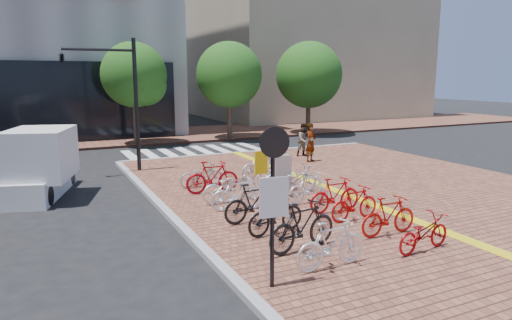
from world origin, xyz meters
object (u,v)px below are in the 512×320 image
pedestrian_b (304,140)px  pedestrian_a (311,142)px  bike_9 (389,216)px  bike_3 (254,202)px  bike_11 (335,195)px  yellow_sign (261,167)px  bike_7 (201,175)px  bike_2 (276,214)px  bike_14 (277,174)px  notice_sign (273,188)px  box_truck (34,164)px  bike_6 (212,177)px  bike_4 (238,194)px  bike_15 (261,166)px  bike_10 (355,203)px  bike_5 (230,186)px  bike_12 (310,187)px  bike_1 (303,226)px  traffic_light_pole (103,80)px  bike_8 (424,233)px  utility_box (282,173)px  bike_13 (295,180)px  bike_0 (331,244)px

pedestrian_b → pedestrian_a: bearing=-109.4°
bike_9 → bike_3: bearing=46.4°
bike_3 → bike_11: 2.56m
bike_9 → yellow_sign: yellow_sign is taller
yellow_sign → bike_7: bearing=107.9°
bike_11 → pedestrian_a: bearing=-27.9°
bike_2 → yellow_sign: 2.89m
bike_14 → pedestrian_b: pedestrian_b is taller
bike_9 → notice_sign: size_ratio=0.55×
pedestrian_b → box_truck: (-12.22, -2.06, 0.16)m
bike_6 → yellow_sign: size_ratio=1.11×
bike_4 → bike_15: size_ratio=0.96×
bike_7 → bike_11: (2.52, -4.73, 0.08)m
bike_6 → bike_10: (2.50, -4.60, -0.07)m
bike_5 → pedestrian_a: pedestrian_a is taller
bike_12 → yellow_sign: bearing=61.4°
bike_11 → bike_2: bearing=109.7°
bike_4 → bike_14: bearing=-40.6°
pedestrian_b → bike_1: bearing=-121.8°
notice_sign → bike_4: bearing=73.7°
bike_7 → box_truck: box_truck is taller
yellow_sign → traffic_light_pole: 8.27m
bike_6 → bike_11: (2.47, -3.70, -0.04)m
pedestrian_b → bike_10: bearing=-113.9°
bike_8 → yellow_sign: (-1.60, 5.19, 0.74)m
bike_6 → utility_box: size_ratio=1.47×
bike_6 → bike_13: bike_6 is taller
bike_15 → pedestrian_a: bearing=-64.8°
bike_0 → box_truck: box_truck is taller
bike_10 → bike_5: bearing=31.9°
bike_6 → bike_13: bearing=-115.1°
pedestrian_a → traffic_light_pole: (-8.98, 1.49, 2.90)m
bike_0 → bike_12: bike_0 is taller
bike_5 → utility_box: utility_box is taller
bike_1 → traffic_light_pole: size_ratio=0.35×
bike_8 → bike_12: size_ratio=0.99×
bike_12 → notice_sign: size_ratio=0.54×
utility_box → notice_sign: size_ratio=0.41×
bike_15 → bike_3: bearing=144.5°
pedestrian_a → notice_sign: notice_sign is taller
bike_11 → bike_14: 3.57m
bike_11 → box_truck: (-7.97, 6.55, 0.46)m
bike_11 → bike_3: bearing=84.4°
bike_13 → bike_14: 1.22m
bike_15 → bike_10: bearing=173.6°
pedestrian_b → bike_8: bearing=-109.3°
bike_0 → bike_14: 7.28m
bike_11 → yellow_sign: (-1.57, 1.77, 0.65)m
bike_2 → yellow_sign: yellow_sign is taller
bike_0 → bike_13: size_ratio=0.95×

